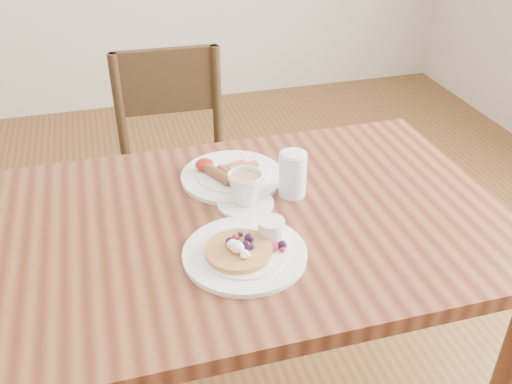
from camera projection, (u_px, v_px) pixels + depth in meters
dining_table at (256, 249)px, 1.41m from camera, size 1.20×0.80×0.75m
chair_far at (177, 163)px, 2.10m from camera, size 0.44×0.44×0.88m
pancake_plate at (247, 250)px, 1.23m from camera, size 0.27×0.27×0.06m
breakfast_plate at (231, 175)px, 1.50m from camera, size 0.27×0.27×0.04m
teacup_saucer at (245, 191)px, 1.38m from camera, size 0.14×0.14×0.09m
water_glass at (293, 174)px, 1.41m from camera, size 0.07×0.07×0.11m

